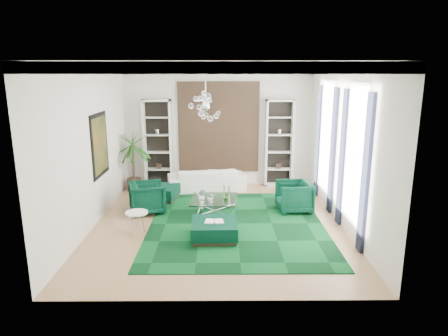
{
  "coord_description": "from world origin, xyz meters",
  "views": [
    {
      "loc": [
        0.08,
        -9.33,
        3.64
      ],
      "look_at": [
        0.15,
        0.5,
        1.27
      ],
      "focal_mm": 32.0,
      "sensor_mm": 36.0,
      "label": 1
    }
  ],
  "objects_px": {
    "ottoman_side": "(161,193)",
    "ottoman_front": "(214,230)",
    "armchair_right": "(294,196)",
    "coffee_table": "(215,206)",
    "armchair_left": "(147,198)",
    "side_table": "(137,223)",
    "palm": "(133,153)",
    "sofa": "(207,179)"
  },
  "relations": [
    {
      "from": "armchair_left",
      "to": "ottoman_side",
      "type": "bearing_deg",
      "value": -26.78
    },
    {
      "from": "coffee_table",
      "to": "sofa",
      "type": "bearing_deg",
      "value": 97.41
    },
    {
      "from": "armchair_right",
      "to": "side_table",
      "type": "relative_size",
      "value": 1.72
    },
    {
      "from": "sofa",
      "to": "armchair_left",
      "type": "height_order",
      "value": "armchair_left"
    },
    {
      "from": "ottoman_front",
      "to": "palm",
      "type": "relative_size",
      "value": 0.42
    },
    {
      "from": "armchair_right",
      "to": "coffee_table",
      "type": "xyz_separation_m",
      "value": [
        -2.12,
        -0.19,
        -0.2
      ]
    },
    {
      "from": "coffee_table",
      "to": "side_table",
      "type": "height_order",
      "value": "side_table"
    },
    {
      "from": "ottoman_side",
      "to": "armchair_left",
      "type": "bearing_deg",
      "value": -100.1
    },
    {
      "from": "armchair_right",
      "to": "coffee_table",
      "type": "distance_m",
      "value": 2.14
    },
    {
      "from": "ottoman_side",
      "to": "ottoman_front",
      "type": "bearing_deg",
      "value": -60.64
    },
    {
      "from": "sofa",
      "to": "armchair_right",
      "type": "xyz_separation_m",
      "value": [
        2.41,
        -2.02,
        0.06
      ]
    },
    {
      "from": "coffee_table",
      "to": "palm",
      "type": "xyz_separation_m",
      "value": [
        -2.56,
        2.12,
        0.99
      ]
    },
    {
      "from": "sofa",
      "to": "ottoman_front",
      "type": "distance_m",
      "value": 3.83
    },
    {
      "from": "armchair_right",
      "to": "ottoman_front",
      "type": "relative_size",
      "value": 0.89
    },
    {
      "from": "armchair_left",
      "to": "side_table",
      "type": "height_order",
      "value": "armchair_left"
    },
    {
      "from": "armchair_left",
      "to": "coffee_table",
      "type": "xyz_separation_m",
      "value": [
        1.77,
        -0.12,
        -0.2
      ]
    },
    {
      "from": "ottoman_side",
      "to": "palm",
      "type": "xyz_separation_m",
      "value": [
        -0.98,
        0.89,
        1.0
      ]
    },
    {
      "from": "armchair_right",
      "to": "ottoman_side",
      "type": "bearing_deg",
      "value": -109.64
    },
    {
      "from": "armchair_right",
      "to": "ottoman_side",
      "type": "distance_m",
      "value": 3.84
    },
    {
      "from": "sofa",
      "to": "side_table",
      "type": "bearing_deg",
      "value": 56.89
    },
    {
      "from": "ottoman_front",
      "to": "palm",
      "type": "height_order",
      "value": "palm"
    },
    {
      "from": "armchair_right",
      "to": "side_table",
      "type": "distance_m",
      "value": 4.16
    },
    {
      "from": "ottoman_front",
      "to": "side_table",
      "type": "height_order",
      "value": "side_table"
    },
    {
      "from": "coffee_table",
      "to": "ottoman_front",
      "type": "height_order",
      "value": "coffee_table"
    },
    {
      "from": "sofa",
      "to": "ottoman_front",
      "type": "xyz_separation_m",
      "value": [
        0.31,
        -3.82,
        -0.15
      ]
    },
    {
      "from": "armchair_left",
      "to": "palm",
      "type": "relative_size",
      "value": 0.37
    },
    {
      "from": "sofa",
      "to": "coffee_table",
      "type": "xyz_separation_m",
      "value": [
        0.29,
        -2.21,
        -0.14
      ]
    },
    {
      "from": "armchair_left",
      "to": "ottoman_front",
      "type": "relative_size",
      "value": 0.89
    },
    {
      "from": "coffee_table",
      "to": "palm",
      "type": "relative_size",
      "value": 0.5
    },
    {
      "from": "ottoman_side",
      "to": "side_table",
      "type": "height_order",
      "value": "side_table"
    },
    {
      "from": "sofa",
      "to": "ottoman_front",
      "type": "bearing_deg",
      "value": 84.43
    },
    {
      "from": "armchair_right",
      "to": "coffee_table",
      "type": "bearing_deg",
      "value": -88.81
    },
    {
      "from": "armchair_left",
      "to": "ottoman_front",
      "type": "height_order",
      "value": "armchair_left"
    },
    {
      "from": "sofa",
      "to": "side_table",
      "type": "xyz_separation_m",
      "value": [
        -1.48,
        -3.5,
        -0.1
      ]
    },
    {
      "from": "sofa",
      "to": "side_table",
      "type": "height_order",
      "value": "sofa"
    },
    {
      "from": "sofa",
      "to": "armchair_right",
      "type": "distance_m",
      "value": 3.14
    },
    {
      "from": "armchair_left",
      "to": "ottoman_side",
      "type": "relative_size",
      "value": 0.99
    },
    {
      "from": "coffee_table",
      "to": "ottoman_front",
      "type": "bearing_deg",
      "value": -89.27
    },
    {
      "from": "coffee_table",
      "to": "ottoman_side",
      "type": "relative_size",
      "value": 1.33
    },
    {
      "from": "sofa",
      "to": "coffee_table",
      "type": "bearing_deg",
      "value": 87.23
    },
    {
      "from": "coffee_table",
      "to": "ottoman_front",
      "type": "distance_m",
      "value": 1.61
    },
    {
      "from": "armchair_left",
      "to": "sofa",
      "type": "bearing_deg",
      "value": -52.12
    }
  ]
}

